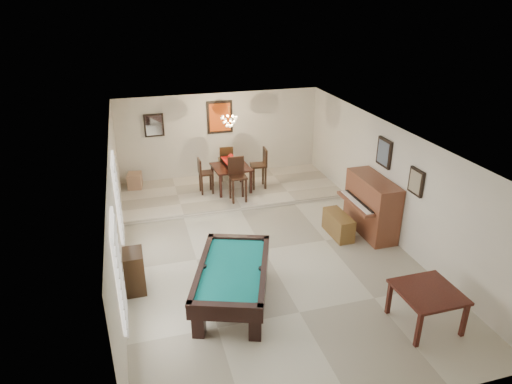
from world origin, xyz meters
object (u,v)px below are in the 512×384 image
square_table (426,307)px  dining_table (231,176)px  pool_table (233,286)px  dining_chair_south (238,180)px  dining_chair_north (226,162)px  corner_bench (135,181)px  apothecary_chest (135,271)px  dining_chair_east (258,168)px  flower_vase (231,158)px  dining_chair_west (206,176)px  piano_bench (338,225)px  upright_piano (366,206)px  chandelier (229,118)px

square_table → dining_table: (-1.93, 6.33, 0.18)m
pool_table → dining_table: dining_table is taller
dining_chair_south → dining_chair_north: dining_chair_south is taller
corner_bench → dining_table: bearing=-18.7°
apothecary_chest → corner_bench: (0.19, 4.84, -0.08)m
dining_chair_north → dining_chair_east: bearing=135.1°
flower_vase → dining_table: bearing=180.0°
square_table → pool_table: bearing=154.2°
apothecary_chest → corner_bench: apothecary_chest is taller
flower_vase → corner_bench: flower_vase is taller
dining_chair_south → dining_chair_west: 1.05m
corner_bench → dining_chair_east: bearing=-15.2°
dining_chair_south → corner_bench: bearing=147.6°
piano_bench → dining_table: 3.58m
flower_vase → corner_bench: bearing=161.3°
piano_bench → apothecary_chest: apothecary_chest is taller
pool_table → dining_chair_west: (0.39, 4.85, 0.24)m
dining_table → corner_bench: (-2.61, 0.88, -0.20)m
piano_bench → dining_chair_west: dining_chair_west is taller
piano_bench → dining_chair_north: (-1.84, 3.84, 0.38)m
square_table → upright_piano: upright_piano is taller
dining_chair_south → corner_bench: 3.12m
apothecary_chest → dining_chair_west: dining_chair_west is taller
square_table → dining_chair_south: bearing=109.1°
dining_table → corner_bench: 2.76m
dining_chair_north → chandelier: (-0.04, -0.80, 1.55)m
apothecary_chest → square_table: bearing=-26.7°
dining_table → flower_vase: (0.00, 0.00, 0.53)m
corner_bench → pool_table: bearing=-75.3°
dining_chair_south → dining_chair_east: 1.06m
dining_chair_west → chandelier: size_ratio=1.66×
square_table → flower_vase: flower_vase is taller
piano_bench → corner_bench: 5.96m
dining_chair_west → dining_chair_east: size_ratio=0.87×
flower_vase → dining_chair_west: 0.84m
pool_table → upright_piano: 4.03m
dining_chair_west → chandelier: 1.73m
dining_table → dining_chair_south: (0.01, -0.77, 0.18)m
dining_chair_south → dining_chair_north: (0.01, 1.56, -0.06)m
upright_piano → dining_table: (-2.51, 3.08, -0.15)m
upright_piano → dining_chair_south: size_ratio=1.39×
upright_piano → dining_table: upright_piano is taller
dining_table → flower_vase: bearing=0.0°
apothecary_chest → dining_chair_west: 4.46m
pool_table → apothecary_chest: size_ratio=2.72×
corner_bench → dining_chair_south: bearing=-32.2°
square_table → dining_chair_east: size_ratio=0.88×
dining_table → dining_chair_north: dining_chair_north is taller
dining_chair_north → corner_bench: dining_chair_north is taller
pool_table → dining_table: bearing=97.1°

